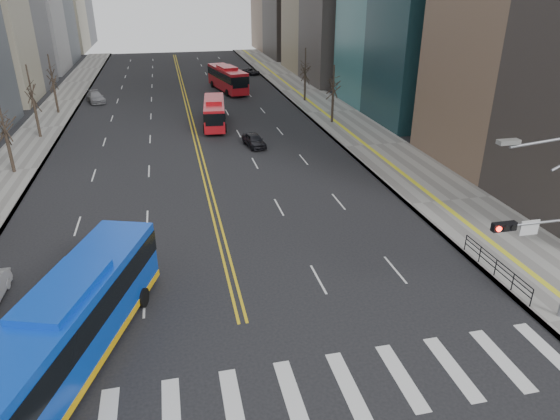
# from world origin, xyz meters

# --- Properties ---
(ground) EXTENTS (220.00, 220.00, 0.00)m
(ground) POSITION_xyz_m (0.00, 0.00, 0.00)
(ground) COLOR black
(sidewalk_right) EXTENTS (7.00, 130.00, 0.15)m
(sidewalk_right) POSITION_xyz_m (17.50, 45.00, 0.07)
(sidewalk_right) COLOR slate
(sidewalk_right) RESTS_ON ground
(sidewalk_left) EXTENTS (5.00, 130.00, 0.15)m
(sidewalk_left) POSITION_xyz_m (-16.50, 45.00, 0.07)
(sidewalk_left) COLOR slate
(sidewalk_left) RESTS_ON ground
(crosswalk) EXTENTS (26.70, 4.00, 0.01)m
(crosswalk) POSITION_xyz_m (0.00, 0.00, 0.01)
(crosswalk) COLOR silver
(crosswalk) RESTS_ON ground
(centerline) EXTENTS (0.55, 100.00, 0.01)m
(centerline) POSITION_xyz_m (0.00, 55.00, 0.01)
(centerline) COLOR gold
(centerline) RESTS_ON ground
(signal_mast) EXTENTS (5.37, 0.37, 9.39)m
(signal_mast) POSITION_xyz_m (13.77, 2.00, 4.86)
(signal_mast) COLOR gray
(signal_mast) RESTS_ON ground
(pedestrian_railing) EXTENTS (0.06, 6.06, 1.02)m
(pedestrian_railing) POSITION_xyz_m (14.30, 6.00, 0.82)
(pedestrian_railing) COLOR black
(pedestrian_railing) RESTS_ON sidewalk_right
(street_trees) EXTENTS (35.20, 47.20, 7.60)m
(street_trees) POSITION_xyz_m (-7.18, 34.55, 4.87)
(street_trees) COLOR black
(street_trees) RESTS_ON ground
(blue_bus) EXTENTS (7.12, 13.55, 3.86)m
(blue_bus) POSITION_xyz_m (-7.44, 4.00, 2.03)
(blue_bus) COLOR #0C3FC1
(blue_bus) RESTS_ON ground
(red_bus_near) EXTENTS (3.25, 9.89, 3.12)m
(red_bus_near) POSITION_xyz_m (2.55, 41.83, 1.74)
(red_bus_near) COLOR red
(red_bus_near) RESTS_ON ground
(red_bus_far) EXTENTS (4.83, 11.90, 3.67)m
(red_bus_far) POSITION_xyz_m (6.57, 61.47, 2.04)
(red_bus_far) COLOR red
(red_bus_far) RESTS_ON ground
(car_dark_mid) EXTENTS (2.19, 4.11, 1.33)m
(car_dark_mid) POSITION_xyz_m (5.53, 32.98, 0.67)
(car_dark_mid) COLOR black
(car_dark_mid) RESTS_ON ground
(car_silver) EXTENTS (3.25, 5.11, 1.38)m
(car_silver) POSITION_xyz_m (-12.07, 57.70, 0.69)
(car_silver) COLOR gray
(car_silver) RESTS_ON ground
(car_dark_far) EXTENTS (3.10, 4.32, 1.09)m
(car_dark_far) POSITION_xyz_m (12.50, 75.25, 0.55)
(car_dark_far) COLOR black
(car_dark_far) RESTS_ON ground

